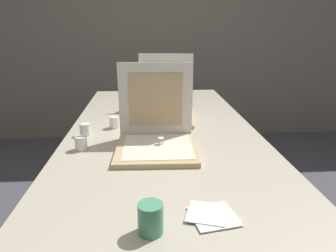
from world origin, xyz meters
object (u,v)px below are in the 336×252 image
Objects in this scene: cup_white_near_center at (85,130)px; cup_white_mid at (115,122)px; pizza_box_front at (156,137)px; cup_white_near_left at (81,143)px; pizza_box_middle at (164,109)px; cup_printed_front at (151,218)px; cup_white_far at (125,107)px; table at (162,136)px; napkin_pile at (212,215)px.

cup_white_near_center and cup_white_mid have the same top height.
cup_white_near_left is at bearing -179.69° from pizza_box_front.
pizza_box_middle is 7.79× the size of cup_white_near_left.
pizza_box_front is at bearing -29.46° from cup_white_near_center.
cup_white_far is at bearing 96.49° from cup_printed_front.
pizza_box_front reaches higher than cup_printed_front.
pizza_box_middle is at bearing 83.94° from table.
cup_white_near_center is at bearing -167.01° from table.
cup_white_near_center is 0.89m from napkin_pile.
cup_white_near_center is at bearing -140.17° from cup_white_mid.
cup_white_far is at bearing 107.09° from pizza_box_front.
napkin_pile is (0.36, -0.85, -0.03)m from cup_white_mid.
table is 0.41m from cup_white_near_center.
cup_white_near_left is 0.68m from cup_printed_front.
table is 0.48m from cup_white_near_left.
pizza_box_middle is 7.79× the size of cup_white_far.
cup_white_near_center is at bearing 111.71° from cup_printed_front.
pizza_box_front reaches higher than cup_white_near_left.
pizza_box_front is 5.99× the size of cup_white_mid.
pizza_box_front reaches higher than cup_white_far.
cup_white_near_center is 1.00× the size of cup_white_mid.
cup_white_near_left and cup_white_far have the same top height.
cup_white_near_left is 0.19m from cup_white_near_center.
cup_white_mid is 0.72× the size of cup_printed_front.
cup_white_near_left is 1.00× the size of cup_white_far.
cup_white_far is (0.16, 0.64, 0.00)m from cup_white_near_left.
cup_white_near_left and cup_white_mid have the same top height.
cup_white_far is (0.18, 0.45, 0.00)m from cup_white_near_center.
cup_printed_front is at bearing -63.58° from cup_white_near_left.
table is 0.31m from pizza_box_front.
cup_printed_front is at bearing -78.78° from cup_white_mid.
cup_printed_front reaches higher than table.
cup_white_mid reaches higher than table.
cup_white_near_left is 0.66m from cup_white_far.
cup_white_mid is (-0.28, -0.18, -0.02)m from pizza_box_middle.
pizza_box_middle is 7.79× the size of cup_white_near_center.
cup_white_far is 0.34m from cup_white_mid.
pizza_box_front reaches higher than napkin_pile.
cup_white_mid is at bearing -96.71° from cup_white_far.
napkin_pile is (0.08, -1.04, -0.05)m from pizza_box_middle.
cup_white_near_left is at bearing 131.40° from napkin_pile.
cup_printed_front is at bearing -83.51° from cup_white_far.
cup_white_far is at bearing 83.29° from cup_white_mid.
table is 5.38× the size of pizza_box_front.
table is 4.14× the size of pizza_box_middle.
cup_white_far is (-0.22, 0.36, 0.08)m from table.
cup_printed_front is at bearing -95.06° from table.
pizza_box_middle is 0.29m from cup_white_far.
pizza_box_middle is 2.88× the size of napkin_pile.
cup_white_near_left is 0.33m from cup_white_mid.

